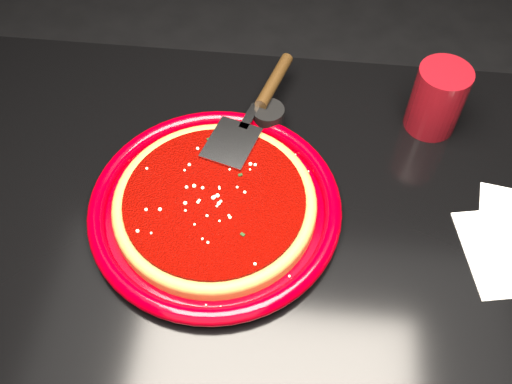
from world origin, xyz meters
TOP-DOWN VIEW (x-y plane):
  - table at (0.00, 0.00)m, footprint 1.20×0.80m
  - plate at (-0.11, 0.03)m, footprint 0.47×0.47m
  - pizza_crust at (-0.11, 0.03)m, footprint 0.37×0.37m
  - pizza_crust_rim at (-0.11, 0.03)m, footprint 0.37×0.37m
  - pizza_sauce at (-0.11, 0.03)m, footprint 0.33×0.33m
  - parmesan_dusting at (-0.11, 0.03)m, footprint 0.27×0.27m
  - basil_flecks at (-0.11, 0.03)m, footprint 0.24×0.24m
  - pizza_server at (-0.07, 0.21)m, footprint 0.17×0.32m
  - cup at (0.23, 0.25)m, footprint 0.09×0.09m
  - ramekin at (-0.04, 0.22)m, footprint 0.05×0.05m

SIDE VIEW (x-z plane):
  - table at x=0.00m, z-range 0.00..0.75m
  - plate at x=-0.11m, z-range 0.75..0.78m
  - pizza_crust at x=-0.11m, z-range 0.76..0.78m
  - ramekin at x=-0.04m, z-range 0.75..0.79m
  - pizza_crust_rim at x=-0.11m, z-range 0.77..0.79m
  - pizza_sauce at x=-0.11m, z-range 0.78..0.79m
  - basil_flecks at x=-0.11m, z-range 0.79..0.79m
  - parmesan_dusting at x=-0.11m, z-range 0.79..0.79m
  - pizza_server at x=-0.07m, z-range 0.79..0.81m
  - cup at x=0.23m, z-range 0.75..0.87m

